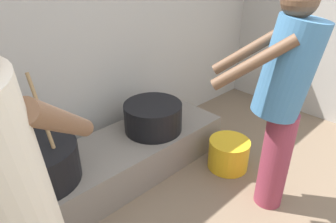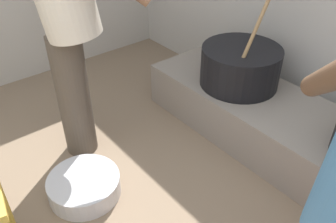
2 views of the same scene
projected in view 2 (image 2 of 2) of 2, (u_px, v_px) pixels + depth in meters
The scene contains 4 objects.
hearth_ledge at pixel (293, 136), 2.23m from camera, with size 2.19×0.60×0.32m, color slate.
cooking_pot_main at pixel (240, 66), 2.38m from camera, with size 0.53×0.53×0.72m.
cook_in_cream_shirt at pixel (64, 7), 1.84m from camera, with size 0.70×0.72×1.67m.
metal_mixing_bowl at pixel (84, 186), 2.03m from camera, with size 0.41×0.41×0.12m, color #B7B7BC.
Camera 2 is at (0.70, 0.01, 1.58)m, focal length 37.75 mm.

